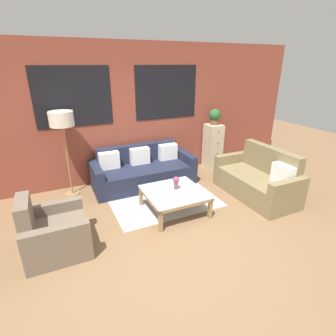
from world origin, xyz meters
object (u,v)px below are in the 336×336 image
Objects in this scene: potted_plant at (215,116)px; flower_vase at (176,182)px; armchair_corner at (54,233)px; settee_vintage at (258,180)px; coffee_table at (174,194)px; floor_lamp at (62,122)px; couch_dark at (143,171)px; drawer_cabinet at (213,146)px.

flower_vase is (-1.71, -1.43, -0.73)m from potted_plant.
armchair_corner is 4.19m from potted_plant.
flower_vase is at bearing -139.98° from potted_plant.
settee_vintage reaches higher than armchair_corner.
settee_vintage is 1.68× the size of coffee_table.
settee_vintage is 1.01× the size of floor_lamp.
floor_lamp is at bearing 136.90° from coffee_table.
floor_lamp is at bearing -178.54° from potted_plant.
couch_dark is at bearing 94.20° from coffee_table.
floor_lamp reaches higher than coffee_table.
floor_lamp is 3.30m from potted_plant.
flower_vase is at bearing 45.02° from coffee_table.
potted_plant is (3.68, 1.74, 0.97)m from armchair_corner.
settee_vintage is 1.72m from coffee_table.
potted_plant is (0.06, 1.64, 0.94)m from settee_vintage.
settee_vintage is at bearing -25.76° from floor_lamp.
floor_lamp is 2.27m from flower_vase.
armchair_corner is 2.04m from floor_lamp.
settee_vintage is 7.11× the size of flower_vase.
armchair_corner reaches higher than couch_dark.
armchair_corner is 1.92m from coffee_table.
potted_plant reaches higher than armchair_corner.
floor_lamp reaches higher than flower_vase.
armchair_corner is at bearing -103.27° from floor_lamp.
settee_vintage is 1.93× the size of armchair_corner.
coffee_table is at bearing -139.77° from drawer_cabinet.
settee_vintage is 1.66m from drawer_cabinet.
settee_vintage is at bearing 1.47° from armchair_corner.
couch_dark is 2.37m from armchair_corner.
settee_vintage is 1.89m from potted_plant.
couch_dark reaches higher than flower_vase.
potted_plant is (1.78, 1.50, 0.92)m from coffee_table.
potted_plant is at bearing 25.23° from armchair_corner.
couch_dark is 2.31m from settee_vintage.
couch_dark is 2.12m from potted_plant.
flower_vase is at bearing -40.38° from floor_lamp.
floor_lamp reaches higher than couch_dark.
flower_vase is at bearing 172.74° from settee_vintage.
floor_lamp is 7.07× the size of flower_vase.
settee_vintage is at bearing -38.37° from couch_dark.
flower_vase is (-1.71, -1.43, -0.01)m from drawer_cabinet.
armchair_corner is 0.88× the size of coffee_table.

